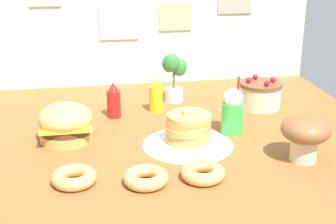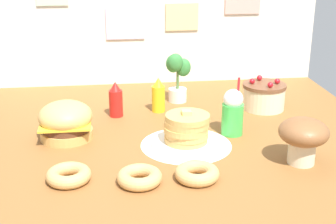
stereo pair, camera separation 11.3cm
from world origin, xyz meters
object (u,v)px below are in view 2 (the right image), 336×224
at_px(mustard_bottle, 158,96).
at_px(cream_soda_cup, 233,112).
at_px(layer_cake, 264,96).
at_px(mushroom_stool, 303,136).
at_px(donut_chocolate, 140,177).
at_px(donut_pink_glaze, 69,175).
at_px(ketchup_bottle, 116,100).
at_px(donut_vanilla, 197,173).
at_px(burger, 66,121).
at_px(potted_plant, 177,75).
at_px(pancake_stack, 186,131).

relative_size(mustard_bottle, cream_soda_cup, 0.67).
xyz_separation_m(layer_cake, mushroom_stool, (-0.05, -0.74, 0.05)).
relative_size(layer_cake, mushroom_stool, 1.13).
bearing_deg(donut_chocolate, donut_pink_glaze, 169.57).
distance_m(ketchup_bottle, donut_vanilla, 0.88).
xyz_separation_m(burger, layer_cake, (1.14, 0.31, -0.01)).
bearing_deg(potted_plant, donut_pink_glaze, -121.59).
distance_m(layer_cake, donut_pink_glaze, 1.36).
relative_size(burger, mustard_bottle, 1.33).
distance_m(burger, layer_cake, 1.19).
height_order(burger, pancake_stack, burger).
height_order(donut_chocolate, potted_plant, potted_plant).
distance_m(pancake_stack, mustard_bottle, 0.52).
bearing_deg(ketchup_bottle, burger, -131.80).
height_order(layer_cake, cream_soda_cup, cream_soda_cup).
height_order(ketchup_bottle, donut_chocolate, ketchup_bottle).
bearing_deg(donut_vanilla, mushroom_stool, 11.21).
xyz_separation_m(mustard_bottle, donut_vanilla, (0.08, -0.87, -0.06)).
bearing_deg(burger, mustard_bottle, 33.75).
height_order(cream_soda_cup, donut_vanilla, cream_soda_cup).
xyz_separation_m(burger, mustard_bottle, (0.51, 0.34, 0.00)).
relative_size(cream_soda_cup, donut_vanilla, 1.61).
xyz_separation_m(ketchup_bottle, mushroom_stool, (0.83, -0.72, 0.04)).
relative_size(burger, potted_plant, 0.87).
xyz_separation_m(cream_soda_cup, donut_chocolate, (-0.52, -0.48, -0.09)).
bearing_deg(pancake_stack, donut_vanilla, -91.74).
relative_size(layer_cake, cream_soda_cup, 0.83).
bearing_deg(donut_pink_glaze, ketchup_bottle, 74.08).
height_order(cream_soda_cup, donut_chocolate, cream_soda_cup).
xyz_separation_m(pancake_stack, cream_soda_cup, (0.26, 0.12, 0.05)).
bearing_deg(cream_soda_cup, pancake_stack, -156.01).
distance_m(layer_cake, potted_plant, 0.54).
height_order(pancake_stack, potted_plant, potted_plant).
bearing_deg(donut_vanilla, potted_plant, 86.60).
xyz_separation_m(donut_chocolate, donut_vanilla, (0.25, 0.00, 0.00)).
bearing_deg(cream_soda_cup, mustard_bottle, 131.52).
relative_size(burger, cream_soda_cup, 0.88).
relative_size(burger, donut_vanilla, 1.43).
xyz_separation_m(donut_vanilla, potted_plant, (0.06, 1.04, 0.14)).
bearing_deg(cream_soda_cup, layer_cake, 51.90).
relative_size(layer_cake, donut_pink_glaze, 1.34).
bearing_deg(donut_chocolate, cream_soda_cup, 42.80).
relative_size(pancake_stack, potted_plant, 1.11).
relative_size(cream_soda_cup, donut_chocolate, 1.61).
height_order(pancake_stack, layer_cake, layer_cake).
bearing_deg(layer_cake, cream_soda_cup, -128.10).
xyz_separation_m(cream_soda_cup, donut_pink_glaze, (-0.82, -0.43, -0.09)).
xyz_separation_m(pancake_stack, donut_vanilla, (-0.01, -0.36, -0.04)).
bearing_deg(cream_soda_cup, mushroom_stool, -58.48).
distance_m(ketchup_bottle, mustard_bottle, 0.26).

